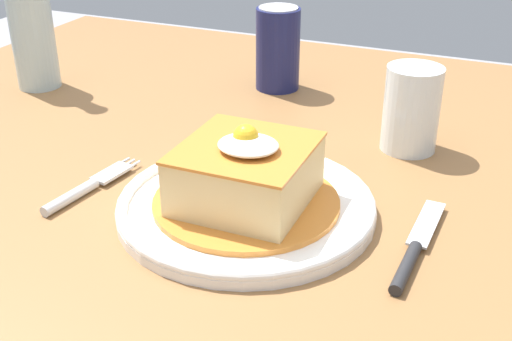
{
  "coord_description": "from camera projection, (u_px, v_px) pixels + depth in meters",
  "views": [
    {
      "loc": [
        0.24,
        -0.64,
        1.09
      ],
      "look_at": [
        0.0,
        -0.08,
        0.78
      ],
      "focal_mm": 46.35,
      "sensor_mm": 36.0,
      "label": 1
    }
  ],
  "objects": [
    {
      "name": "drinking_glass",
      "position": [
        411.0,
        115.0,
        0.8
      ],
      "size": [
        0.07,
        0.07,
        0.1
      ],
      "color": "silver",
      "rests_on": "dining_table"
    },
    {
      "name": "soda_can",
      "position": [
        278.0,
        49.0,
        0.99
      ],
      "size": [
        0.07,
        0.07,
        0.12
      ],
      "color": "#191E51",
      "rests_on": "dining_table"
    },
    {
      "name": "dining_table",
      "position": [
        280.0,
        241.0,
        0.81
      ],
      "size": [
        1.3,
        1.03,
        0.74
      ],
      "color": "olive",
      "rests_on": "ground_plane"
    },
    {
      "name": "beer_bottle_clear",
      "position": [
        31.0,
        22.0,
        0.98
      ],
      "size": [
        0.06,
        0.06,
        0.27
      ],
      "color": "#ADC6CC",
      "rests_on": "dining_table"
    },
    {
      "name": "main_plate",
      "position": [
        248.0,
        205.0,
        0.68
      ],
      "size": [
        0.27,
        0.27,
        0.02
      ],
      "color": "white",
      "rests_on": "dining_table"
    },
    {
      "name": "sandwich_meal",
      "position": [
        248.0,
        178.0,
        0.66
      ],
      "size": [
        0.19,
        0.19,
        0.09
      ],
      "color": "orange",
      "rests_on": "main_plate"
    },
    {
      "name": "fork",
      "position": [
        85.0,
        189.0,
        0.72
      ],
      "size": [
        0.03,
        0.14,
        0.01
      ],
      "color": "silver",
      "rests_on": "dining_table"
    },
    {
      "name": "knife",
      "position": [
        412.0,
        254.0,
        0.6
      ],
      "size": [
        0.02,
        0.17,
        0.01
      ],
      "color": "#262628",
      "rests_on": "dining_table"
    }
  ]
}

